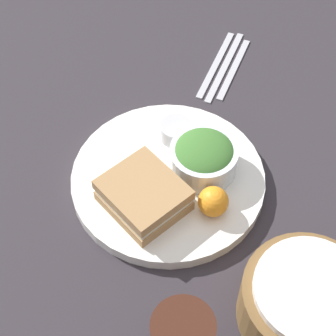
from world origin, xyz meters
TOP-DOWN VIEW (x-y plane):
  - ground_plane at (0.00, 0.00)m, footprint 4.00×4.00m
  - plate at (0.00, 0.00)m, footprint 0.31×0.31m
  - sandwich at (0.06, 0.01)m, footprint 0.11×0.12m
  - salad_bowl at (-0.05, 0.03)m, footprint 0.11×0.11m
  - dressing_cup at (-0.07, -0.05)m, footprint 0.05×0.05m
  - orange_wedge at (0.00, 0.09)m, footprint 0.05×0.05m
  - bread_basket at (0.04, 0.29)m, footprint 0.18×0.18m
  - fork at (-0.27, -0.13)m, footprint 0.18×0.08m
  - knife at (-0.27, -0.11)m, footprint 0.19×0.09m
  - spoon at (-0.28, -0.09)m, footprint 0.17×0.08m

SIDE VIEW (x-z plane):
  - ground_plane at x=0.00m, z-range 0.00..0.00m
  - fork at x=-0.27m, z-range 0.00..0.01m
  - knife at x=-0.27m, z-range 0.00..0.01m
  - spoon at x=-0.28m, z-range 0.00..0.01m
  - plate at x=0.00m, z-range 0.00..0.02m
  - dressing_cup at x=-0.07m, z-range 0.02..0.05m
  - bread_basket at x=0.04m, z-range 0.00..0.09m
  - orange_wedge at x=0.00m, z-range 0.02..0.07m
  - sandwich at x=0.06m, z-range 0.02..0.07m
  - salad_bowl at x=-0.05m, z-range 0.02..0.08m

